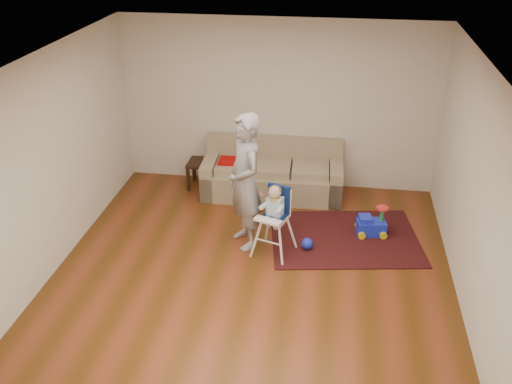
# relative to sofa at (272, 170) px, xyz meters

# --- Properties ---
(ground) EXTENTS (5.50, 5.50, 0.00)m
(ground) POSITION_rel_sofa_xyz_m (0.02, -2.30, -0.42)
(ground) COLOR #552E0E
(ground) RESTS_ON ground
(room_envelope) EXTENTS (5.04, 5.52, 2.72)m
(room_envelope) POSITION_rel_sofa_xyz_m (0.02, -1.77, 1.45)
(room_envelope) COLOR beige
(room_envelope) RESTS_ON ground
(sofa) EXTENTS (2.22, 0.98, 0.85)m
(sofa) POSITION_rel_sofa_xyz_m (0.00, 0.00, 0.00)
(sofa) COLOR gray
(sofa) RESTS_ON ground
(side_table) EXTENTS (0.44, 0.44, 0.44)m
(side_table) POSITION_rel_sofa_xyz_m (-1.17, 0.10, -0.20)
(side_table) COLOR black
(side_table) RESTS_ON ground
(area_rug) EXTENTS (2.25, 1.83, 0.02)m
(area_rug) POSITION_rel_sofa_xyz_m (1.17, -1.20, -0.42)
(area_rug) COLOR black
(area_rug) RESTS_ON ground
(ride_on_toy) EXTENTS (0.43, 0.34, 0.43)m
(ride_on_toy) POSITION_rel_sofa_xyz_m (1.53, -1.04, -0.19)
(ride_on_toy) COLOR #1B30E9
(ride_on_toy) RESTS_ON area_rug
(toy_ball) EXTENTS (0.16, 0.16, 0.16)m
(toy_ball) POSITION_rel_sofa_xyz_m (0.67, -1.56, -0.33)
(toy_ball) COLOR #1B30E9
(toy_ball) RESTS_ON area_rug
(high_chair) EXTENTS (0.59, 0.59, 1.01)m
(high_chair) POSITION_rel_sofa_xyz_m (0.24, -1.70, 0.06)
(high_chair) COLOR white
(high_chair) RESTS_ON ground
(adult) EXTENTS (0.73, 0.81, 1.87)m
(adult) POSITION_rel_sofa_xyz_m (-0.18, -1.51, 0.51)
(adult) COLOR gray
(adult) RESTS_ON ground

